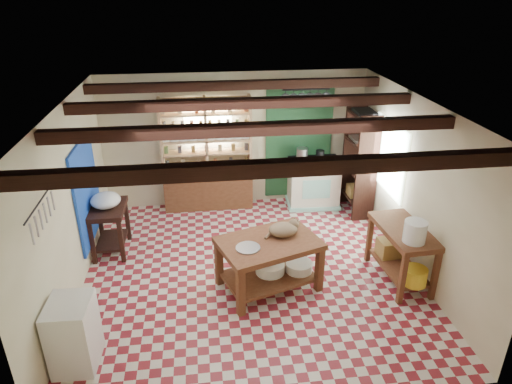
{
  "coord_description": "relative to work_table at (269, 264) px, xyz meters",
  "views": [
    {
      "loc": [
        -0.66,
        -5.86,
        4.1
      ],
      "look_at": [
        0.13,
        0.3,
        1.21
      ],
      "focal_mm": 32.0,
      "sensor_mm": 36.0,
      "label": 1
    }
  ],
  "objects": [
    {
      "name": "wall_front",
      "position": [
        -0.22,
        -2.08,
        0.91
      ],
      "size": [
        5.0,
        0.04,
        2.6
      ],
      "primitive_type": "cube",
      "color": "beige",
      "rests_on": "floor"
    },
    {
      "name": "basin_large",
      "position": [
        0.03,
        0.06,
        -0.11
      ],
      "size": [
        0.54,
        0.54,
        0.15
      ],
      "primitive_type": "cylinder",
      "rotation": [
        0.0,
        0.0,
        0.32
      ],
      "color": "white",
      "rests_on": "work_table"
    },
    {
      "name": "blue_wall_patch",
      "position": [
        -2.69,
        1.32,
        0.71
      ],
      "size": [
        0.04,
        1.4,
        1.6
      ],
      "primitive_type": "cube",
      "color": "blue",
      "rests_on": "wall_left"
    },
    {
      "name": "tall_rack",
      "position": [
        2.06,
        2.22,
        0.61
      ],
      "size": [
        0.4,
        0.86,
        2.0
      ],
      "primitive_type": "cube",
      "color": "black",
      "rests_on": "floor"
    },
    {
      "name": "window_right",
      "position": [
        2.26,
        1.42,
        1.01
      ],
      "size": [
        0.02,
        1.3,
        1.2
      ],
      "primitive_type": "cube",
      "color": "white",
      "rests_on": "wall_right"
    },
    {
      "name": "utensil_rail",
      "position": [
        -2.66,
        -0.78,
        1.39
      ],
      "size": [
        0.06,
        0.9,
        0.28
      ],
      "primitive_type": "cube",
      "color": "black",
      "rests_on": "wall_left"
    },
    {
      "name": "kettle_left",
      "position": [
        1.04,
        2.58,
        0.69
      ],
      "size": [
        0.23,
        0.23,
        0.25
      ],
      "primitive_type": "cylinder",
      "rotation": [
        0.0,
        0.0,
        -0.05
      ],
      "color": "#AEADB5",
      "rests_on": "stove"
    },
    {
      "name": "white_cabinet",
      "position": [
        -2.44,
        -1.17,
        0.04
      ],
      "size": [
        0.5,
        0.59,
        0.86
      ],
      "primitive_type": "cube",
      "rotation": [
        0.0,
        0.0,
        -0.04
      ],
      "color": "white",
      "rests_on": "floor"
    },
    {
      "name": "wicker_basket",
      "position": [
        1.94,
        0.25,
        -0.03
      ],
      "size": [
        0.39,
        0.32,
        0.26
      ],
      "primitive_type": "cube",
      "rotation": [
        0.0,
        0.0,
        0.06
      ],
      "color": "#A68143",
      "rests_on": "right_counter"
    },
    {
      "name": "pot_rack",
      "position": [
        1.03,
        2.47,
        1.79
      ],
      "size": [
        0.86,
        0.12,
        0.36
      ],
      "primitive_type": "cube",
      "color": "black",
      "rests_on": "ceiling"
    },
    {
      "name": "shelving_unit",
      "position": [
        -0.77,
        2.73,
        0.71
      ],
      "size": [
        1.7,
        0.34,
        2.2
      ],
      "primitive_type": "cube",
      "color": "tan",
      "rests_on": "floor"
    },
    {
      "name": "wall_left",
      "position": [
        -2.72,
        0.42,
        0.91
      ],
      "size": [
        0.04,
        5.0,
        2.6
      ],
      "primitive_type": "cube",
      "color": "beige",
      "rests_on": "floor"
    },
    {
      "name": "right_counter",
      "position": [
        1.96,
        -0.05,
        0.04
      ],
      "size": [
        0.68,
        1.24,
        0.86
      ],
      "primitive_type": "cube",
      "rotation": [
        0.0,
        0.0,
        0.06
      ],
      "color": "brown",
      "rests_on": "floor"
    },
    {
      "name": "wall_back",
      "position": [
        -0.22,
        2.92,
        0.91
      ],
      "size": [
        5.0,
        0.04,
        2.6
      ],
      "primitive_type": "cube",
      "color": "beige",
      "rests_on": "floor"
    },
    {
      "name": "stove",
      "position": [
        1.29,
        2.57,
        0.09
      ],
      "size": [
        1.0,
        0.7,
        0.95
      ],
      "primitive_type": "cube",
      "rotation": [
        0.0,
        0.0,
        -0.05
      ],
      "color": "white",
      "rests_on": "floor"
    },
    {
      "name": "steel_tray",
      "position": [
        -0.32,
        -0.16,
        0.4
      ],
      "size": [
        0.43,
        0.43,
        0.02
      ],
      "primitive_type": "cylinder",
      "rotation": [
        0.0,
        0.0,
        0.32
      ],
      "color": "#AEADB5",
      "rests_on": "work_table"
    },
    {
      "name": "ceiling",
      "position": [
        -0.22,
        0.42,
        2.21
      ],
      "size": [
        5.0,
        5.0,
        0.02
      ],
      "primitive_type": "cube",
      "color": "#47464B",
      "rests_on": "wall_back"
    },
    {
      "name": "wall_right",
      "position": [
        2.28,
        0.42,
        0.91
      ],
      "size": [
        0.04,
        5.0,
        2.6
      ],
      "primitive_type": "cube",
      "color": "beige",
      "rests_on": "floor"
    },
    {
      "name": "work_table",
      "position": [
        0.0,
        0.0,
        0.0
      ],
      "size": [
        1.59,
        1.3,
        0.78
      ],
      "primitive_type": "cube",
      "rotation": [
        0.0,
        0.0,
        0.32
      ],
      "color": "brown",
      "rests_on": "floor"
    },
    {
      "name": "green_wall_patch",
      "position": [
        1.03,
        2.89,
        0.86
      ],
      "size": [
        1.3,
        0.04,
        2.3
      ],
      "primitive_type": "cube",
      "color": "#1F4F2C",
      "rests_on": "wall_back"
    },
    {
      "name": "enamel_bowl",
      "position": [
        -2.42,
        1.3,
        0.55
      ],
      "size": [
        0.48,
        0.48,
        0.24
      ],
      "primitive_type": "ellipsoid",
      "rotation": [
        0.0,
        0.0,
        -0.01
      ],
      "color": "white",
      "rests_on": "prep_table"
    },
    {
      "name": "prep_table",
      "position": [
        -2.42,
        1.3,
        0.02
      ],
      "size": [
        0.56,
        0.81,
        0.82
      ],
      "primitive_type": "cube",
      "rotation": [
        0.0,
        0.0,
        -0.01
      ],
      "color": "black",
      "rests_on": "floor"
    },
    {
      "name": "white_bucket",
      "position": [
        1.93,
        -0.4,
        0.62
      ],
      "size": [
        0.32,
        0.32,
        0.31
      ],
      "primitive_type": "cylinder",
      "rotation": [
        0.0,
        0.0,
        0.06
      ],
      "color": "white",
      "rests_on": "right_counter"
    },
    {
      "name": "basin_small",
      "position": [
        0.46,
        0.05,
        -0.11
      ],
      "size": [
        0.5,
        0.5,
        0.14
      ],
      "primitive_type": "cylinder",
      "rotation": [
        0.0,
        0.0,
        0.32
      ],
      "color": "white",
      "rests_on": "work_table"
    },
    {
      "name": "ceiling_beams",
      "position": [
        -0.22,
        0.42,
        2.09
      ],
      "size": [
        5.0,
        3.8,
        0.15
      ],
      "primitive_type": "cube",
      "color": "black",
      "rests_on": "ceiling"
    },
    {
      "name": "yellow_tub",
      "position": [
        1.99,
        -0.5,
        -0.04
      ],
      "size": [
        0.35,
        0.35,
        0.24
      ],
      "primitive_type": "cylinder",
      "rotation": [
        0.0,
        0.0,
        0.06
      ],
      "color": "yellow",
      "rests_on": "right_counter"
    },
    {
      "name": "cat",
      "position": [
        0.22,
        0.13,
        0.48
      ],
      "size": [
        0.52,
        0.48,
        0.19
      ],
      "primitive_type": "ellipsoid",
      "rotation": [
        0.0,
        0.0,
        0.5
      ],
      "color": "#947656",
      "rests_on": "work_table"
    },
    {
      "name": "floor",
      "position": [
        -0.22,
        0.42,
        -0.4
      ],
      "size": [
        5.0,
        5.0,
        0.02
      ],
      "primitive_type": "cube",
      "color": "maroon",
      "rests_on": "ground"
    },
    {
      "name": "window_back",
      "position": [
        -0.72,
        2.9,
        1.31
      ],
      "size": [
        0.9,
        0.02,
        0.8
      ],
      "primitive_type": "cube",
      "color": "white",
      "rests_on": "wall_back"
    },
    {
      "name": "kettle_right",
      "position": [
        1.39,
        2.56,
        0.66
      ],
      "size": [
        0.16,
        0.16,
        0.19
      ],
      "primitive_type": "cylinder",
      "rotation": [
        0.0,
        0.0,
        -0.05
      ],
      "color": "black",
      "rests_on": "stove"
    }
  ]
}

